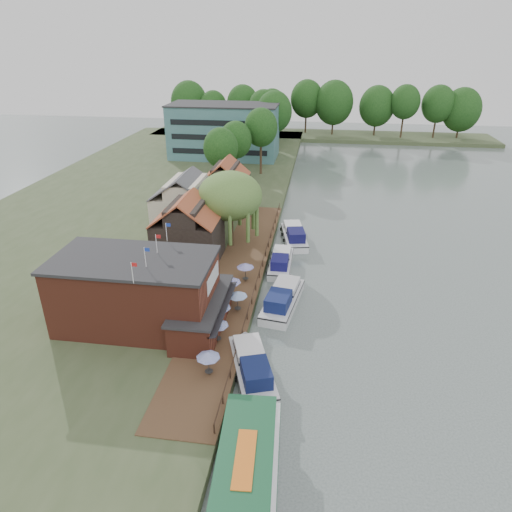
{
  "coord_description": "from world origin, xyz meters",
  "views": [
    {
      "loc": [
        1.19,
        -37.61,
        27.12
      ],
      "look_at": [
        -6.0,
        12.0,
        3.0
      ],
      "focal_mm": 32.0,
      "sensor_mm": 36.0,
      "label": 1
    }
  ],
  "objects_px": {
    "willow": "(230,210)",
    "umbrella_2": "(220,313)",
    "cruiser_3": "(294,233)",
    "cottage_c": "(226,185)",
    "umbrella_4": "(230,287)",
    "cruiser_2": "(281,260)",
    "umbrella_1": "(217,331)",
    "cottage_b": "(187,202)",
    "swan": "(244,405)",
    "umbrella_3": "(238,301)",
    "pub": "(156,293)",
    "tour_boat": "(244,487)",
    "cruiser_1": "(283,296)",
    "cottage_a": "(188,229)",
    "cruiser_0": "(252,364)",
    "umbrella_0": "(209,363)",
    "hotel_block": "(224,131)",
    "umbrella_5": "(245,272)"
  },
  "relations": [
    {
      "from": "cruiser_2",
      "to": "tour_boat",
      "type": "height_order",
      "value": "tour_boat"
    },
    {
      "from": "cottage_a",
      "to": "umbrella_3",
      "type": "distance_m",
      "value": 14.66
    },
    {
      "from": "pub",
      "to": "swan",
      "type": "xyz_separation_m",
      "value": [
        10.17,
        -9.0,
        -4.43
      ]
    },
    {
      "from": "cottage_c",
      "to": "umbrella_4",
      "type": "relative_size",
      "value": 3.58
    },
    {
      "from": "cottage_a",
      "to": "umbrella_2",
      "type": "distance_m",
      "value": 16.07
    },
    {
      "from": "pub",
      "to": "cruiser_3",
      "type": "relative_size",
      "value": 1.94
    },
    {
      "from": "pub",
      "to": "cruiser_3",
      "type": "xyz_separation_m",
      "value": [
        11.91,
        24.94,
        -3.39
      ]
    },
    {
      "from": "hotel_block",
      "to": "umbrella_1",
      "type": "relative_size",
      "value": 10.69
    },
    {
      "from": "tour_boat",
      "to": "pub",
      "type": "bearing_deg",
      "value": 119.97
    },
    {
      "from": "swan",
      "to": "umbrella_0",
      "type": "bearing_deg",
      "value": 146.79
    },
    {
      "from": "cottage_b",
      "to": "willow",
      "type": "xyz_separation_m",
      "value": [
        7.5,
        -5.0,
        0.96
      ]
    },
    {
      "from": "cruiser_2",
      "to": "cottage_a",
      "type": "bearing_deg",
      "value": -174.33
    },
    {
      "from": "hotel_block",
      "to": "cruiser_3",
      "type": "distance_m",
      "value": 50.53
    },
    {
      "from": "cruiser_0",
      "to": "cruiser_2",
      "type": "xyz_separation_m",
      "value": [
        0.53,
        21.27,
        -0.12
      ]
    },
    {
      "from": "cottage_c",
      "to": "umbrella_0",
      "type": "relative_size",
      "value": 3.58
    },
    {
      "from": "umbrella_0",
      "to": "cruiser_1",
      "type": "height_order",
      "value": "umbrella_0"
    },
    {
      "from": "umbrella_4",
      "to": "umbrella_1",
      "type": "bearing_deg",
      "value": -87.33
    },
    {
      "from": "cottage_b",
      "to": "pub",
      "type": "bearing_deg",
      "value": -80.91
    },
    {
      "from": "cruiser_2",
      "to": "swan",
      "type": "relative_size",
      "value": 21.61
    },
    {
      "from": "cottage_b",
      "to": "swan",
      "type": "distance_m",
      "value": 37.17
    },
    {
      "from": "umbrella_1",
      "to": "umbrella_3",
      "type": "bearing_deg",
      "value": 80.47
    },
    {
      "from": "cottage_a",
      "to": "willow",
      "type": "height_order",
      "value": "willow"
    },
    {
      "from": "umbrella_3",
      "to": "umbrella_4",
      "type": "distance_m",
      "value": 3.11
    },
    {
      "from": "pub",
      "to": "swan",
      "type": "distance_m",
      "value": 14.28
    },
    {
      "from": "willow",
      "to": "tour_boat",
      "type": "bearing_deg",
      "value": -77.74
    },
    {
      "from": "umbrella_3",
      "to": "cruiser_2",
      "type": "xyz_separation_m",
      "value": [
        3.34,
        12.81,
        -1.14
      ]
    },
    {
      "from": "cruiser_0",
      "to": "tour_boat",
      "type": "distance_m",
      "value": 12.49
    },
    {
      "from": "umbrella_3",
      "to": "cruiser_3",
      "type": "height_order",
      "value": "umbrella_3"
    },
    {
      "from": "umbrella_3",
      "to": "cruiser_0",
      "type": "distance_m",
      "value": 8.97
    },
    {
      "from": "cruiser_3",
      "to": "cottage_b",
      "type": "bearing_deg",
      "value": 168.32
    },
    {
      "from": "cruiser_2",
      "to": "umbrella_1",
      "type": "bearing_deg",
      "value": -103.25
    },
    {
      "from": "umbrella_1",
      "to": "cruiser_1",
      "type": "relative_size",
      "value": 0.22
    },
    {
      "from": "hotel_block",
      "to": "cottage_b",
      "type": "relative_size",
      "value": 2.65
    },
    {
      "from": "hotel_block",
      "to": "cruiser_3",
      "type": "xyz_separation_m",
      "value": [
        19.91,
        -46.06,
        -5.89
      ]
    },
    {
      "from": "cruiser_1",
      "to": "tour_boat",
      "type": "bearing_deg",
      "value": -81.92
    },
    {
      "from": "tour_boat",
      "to": "swan",
      "type": "xyz_separation_m",
      "value": [
        -1.47,
        8.47,
        -1.47
      ]
    },
    {
      "from": "umbrella_4",
      "to": "swan",
      "type": "distance_m",
      "value": 15.86
    },
    {
      "from": "umbrella_5",
      "to": "cruiser_2",
      "type": "relative_size",
      "value": 0.25
    },
    {
      "from": "cruiser_3",
      "to": "cottage_c",
      "type": "bearing_deg",
      "value": 131.28
    },
    {
      "from": "umbrella_0",
      "to": "umbrella_2",
      "type": "height_order",
      "value": "same"
    },
    {
      "from": "swan",
      "to": "willow",
      "type": "bearing_deg",
      "value": 102.95
    },
    {
      "from": "cruiser_2",
      "to": "cruiser_3",
      "type": "relative_size",
      "value": 0.92
    },
    {
      "from": "willow",
      "to": "umbrella_2",
      "type": "relative_size",
      "value": 4.39
    },
    {
      "from": "tour_boat",
      "to": "swan",
      "type": "bearing_deg",
      "value": 96.17
    },
    {
      "from": "cottage_b",
      "to": "tour_boat",
      "type": "bearing_deg",
      "value": -69.78
    },
    {
      "from": "willow",
      "to": "umbrella_0",
      "type": "xyz_separation_m",
      "value": [
        3.32,
        -26.81,
        -3.93
      ]
    },
    {
      "from": "hotel_block",
      "to": "cottage_b",
      "type": "distance_m",
      "value": 46.21
    },
    {
      "from": "pub",
      "to": "cottage_b",
      "type": "bearing_deg",
      "value": 99.09
    },
    {
      "from": "umbrella_1",
      "to": "umbrella_4",
      "type": "relative_size",
      "value": 1.0
    },
    {
      "from": "willow",
      "to": "pub",
      "type": "bearing_deg",
      "value": -99.93
    }
  ]
}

